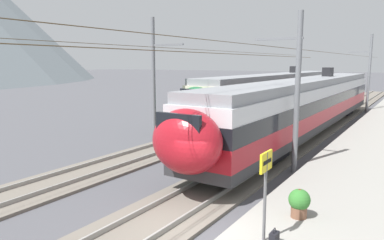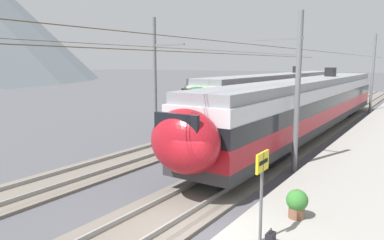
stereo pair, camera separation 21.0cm
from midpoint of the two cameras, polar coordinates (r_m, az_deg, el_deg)
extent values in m
plane|color=#4C4C51|center=(10.84, 0.23, -17.90)|extent=(400.00, 400.00, 0.00)
cube|color=#6B6359|center=(11.56, -5.78, -15.82)|extent=(120.00, 3.00, 0.12)
cube|color=gray|center=(11.10, -2.81, -16.08)|extent=(120.00, 0.07, 0.16)
cube|color=gray|center=(11.94, -8.54, -14.31)|extent=(120.00, 0.07, 0.16)
cube|color=#6B6359|center=(15.57, -22.46, -9.82)|extent=(120.00, 3.00, 0.12)
cube|color=gray|center=(14.96, -20.93, -9.93)|extent=(120.00, 0.07, 0.16)
cube|color=gray|center=(16.11, -23.94, -8.77)|extent=(120.00, 0.07, 0.16)
cube|color=#2D2D30|center=(26.75, 18.70, -0.02)|extent=(30.36, 2.84, 0.45)
cube|color=maroon|center=(26.66, 18.77, 1.36)|extent=(30.36, 2.84, 0.85)
cube|color=black|center=(26.57, 18.86, 3.07)|extent=(30.36, 2.88, 0.75)
cube|color=silver|center=(26.52, 18.94, 4.57)|extent=(30.36, 2.84, 0.65)
cube|color=gray|center=(26.48, 19.00, 5.76)|extent=(30.06, 2.64, 0.45)
cube|color=black|center=(18.06, 10.79, -5.30)|extent=(2.80, 2.27, 0.42)
cube|color=black|center=(35.91, 22.59, 1.26)|extent=(2.80, 2.27, 0.42)
ellipsoid|color=maroon|center=(12.21, -0.61, -3.43)|extent=(1.80, 2.61, 2.25)
cube|color=black|center=(11.73, -1.99, -1.84)|extent=(0.16, 1.70, 1.19)
cube|color=black|center=(30.89, 21.23, 7.10)|extent=(0.90, 0.70, 0.70)
cube|color=#2D2D30|center=(37.51, 14.12, 2.65)|extent=(30.23, 2.91, 0.45)
cube|color=#1E6638|center=(37.44, 14.16, 3.64)|extent=(30.23, 2.91, 0.85)
cube|color=black|center=(37.38, 14.21, 4.86)|extent=(30.23, 2.95, 0.75)
cube|color=beige|center=(37.34, 14.25, 5.93)|extent=(30.23, 2.91, 0.65)
cube|color=gray|center=(37.32, 14.28, 6.77)|extent=(29.93, 2.71, 0.45)
cube|color=black|center=(28.96, 7.84, 0.16)|extent=(2.80, 2.33, 0.42)
cube|color=black|center=(46.45, 18.00, 3.12)|extent=(2.80, 2.33, 0.42)
ellipsoid|color=#1E6638|center=(23.26, 1.15, 2.52)|extent=(1.80, 2.68, 2.25)
cube|color=black|center=(22.80, 0.48, 3.46)|extent=(0.16, 1.74, 1.19)
cube|color=black|center=(41.60, 16.42, 7.68)|extent=(0.90, 0.70, 0.70)
cylinder|color=slate|center=(16.55, 16.69, 3.99)|extent=(0.24, 0.24, 7.13)
cube|color=slate|center=(16.83, 13.88, 12.37)|extent=(0.10, 2.21, 0.10)
cylinder|color=#473823|center=(17.17, 10.79, 11.57)|extent=(47.56, 0.02, 0.02)
cylinder|color=slate|center=(39.48, 26.81, 6.50)|extent=(0.24, 0.24, 7.66)
cube|color=slate|center=(39.61, 25.64, 9.69)|extent=(0.10, 2.21, 0.10)
cylinder|color=#473823|center=(39.75, 24.24, 9.41)|extent=(47.56, 0.02, 0.02)
cylinder|color=slate|center=(23.00, -5.63, 6.33)|extent=(0.24, 0.24, 7.69)
cube|color=slate|center=(22.34, -3.57, 11.78)|extent=(0.10, 2.42, 0.10)
cylinder|color=#473823|center=(21.71, -1.29, 11.22)|extent=(47.56, 0.02, 0.02)
cylinder|color=#59595B|center=(9.59, 11.53, -11.90)|extent=(0.08, 0.08, 2.38)
cube|color=yellow|center=(9.30, 11.71, -6.48)|extent=(0.70, 0.06, 0.50)
cube|color=black|center=(9.28, 11.91, -6.51)|extent=(0.52, 0.01, 0.10)
cube|color=black|center=(9.89, 12.92, -17.82)|extent=(0.32, 0.18, 0.31)
torus|color=black|center=(9.80, 12.96, -16.75)|extent=(0.16, 0.02, 0.16)
cylinder|color=brown|center=(11.56, 16.72, -13.77)|extent=(0.47, 0.47, 0.36)
sphere|color=#33752D|center=(11.43, 16.80, -12.05)|extent=(0.65, 0.65, 0.65)
sphere|color=red|center=(11.38, 16.84, -11.36)|extent=(0.36, 0.36, 0.36)
camera|label=1|loc=(0.11, -89.64, 0.06)|focal=33.73mm
camera|label=2|loc=(0.11, 90.36, -0.06)|focal=33.73mm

